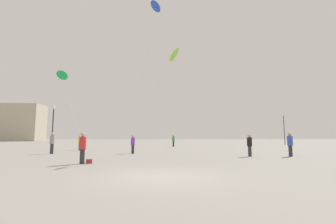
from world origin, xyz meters
The scene contains 15 objects.
ground_plane centered at (0.00, 0.00, 0.00)m, with size 300.00×300.00×0.00m, color gray.
person_in_red centered at (-4.48, 3.96, 0.93)m, with size 0.37×0.37×1.70m.
person_in_yellow centered at (-9.76, 16.81, 0.89)m, with size 0.36×0.36×1.63m.
person_in_purple centered at (-3.05, 11.77, 0.89)m, with size 0.36×0.36×1.63m.
person_in_black centered at (6.23, 8.89, 0.91)m, with size 0.36×0.36×1.67m.
person_in_grey centered at (-10.03, 11.37, 1.01)m, with size 0.40×0.40×1.84m.
person_in_blue centered at (9.28, 8.94, 0.98)m, with size 0.39×0.39×1.78m.
person_in_green centered at (0.63, 26.65, 0.97)m, with size 0.39×0.39×1.78m.
kite_emerald_diamond centered at (-12.71, 18.10, 8.83)m, with size 3.68×1.91×8.07m.
kite_cobalt_diamond centered at (-1.24, 13.82, 14.87)m, with size 2.60×2.90×14.17m.
kite_lime_diamond centered at (0.50, 8.09, 7.59)m, with size 4.06×4.33×6.84m.
building_left_hall centered at (-55.00, 74.71, 6.67)m, with size 15.55×9.70×13.34m.
lamppost_east centered at (21.08, 34.14, 3.73)m, with size 0.36×0.36×5.67m.
lamppost_west centered at (-12.58, 16.22, 3.26)m, with size 0.36×0.36×4.85m.
handbag_beside_flyer centered at (-4.13, 4.06, 0.12)m, with size 0.32×0.14×0.24m, color maroon.
Camera 1 is at (0.38, -8.66, 1.44)m, focal length 24.66 mm.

